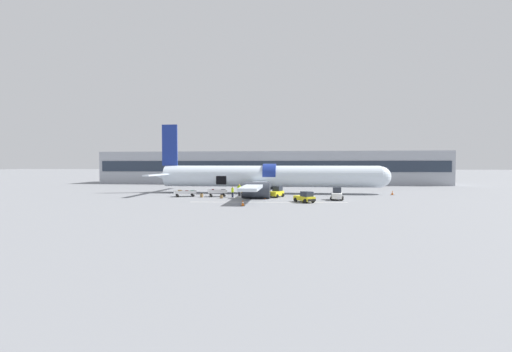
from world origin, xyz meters
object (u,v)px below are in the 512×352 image
object	(u,v)px
airplane	(266,177)
baggage_tug_rear	(305,198)
baggage_tug_lead	(276,192)
baggage_cart_queued	(186,193)
ground_crew_loader_b	(239,189)
baggage_tug_mid	(337,195)
ground_crew_driver	(247,191)
suitcase_on_tarmac_spare	(202,195)
baggage_cart_loading	(218,193)
ground_crew_supervisor	(243,192)
suitcase_on_tarmac_upright	(221,197)
ground_crew_loader_a	(233,192)

from	to	relation	value
airplane	baggage_tug_rear	distance (m)	14.58
baggage_tug_lead	baggage_cart_queued	world-z (taller)	baggage_tug_lead
baggage_tug_lead	ground_crew_loader_b	distance (m)	6.04
baggage_cart_queued	baggage_tug_mid	bearing A→B (deg)	-6.44
airplane	baggage_tug_mid	size ratio (longest dim) A/B	14.17
airplane	ground_crew_driver	size ratio (longest dim) A/B	23.09
baggage_cart_queued	suitcase_on_tarmac_spare	xyz separation A→B (m)	(2.72, -0.98, -0.21)
suitcase_on_tarmac_spare	baggage_cart_loading	bearing A→B (deg)	32.15
airplane	suitcase_on_tarmac_spare	distance (m)	12.39
airplane	baggage_cart_queued	size ratio (longest dim) A/B	9.66
baggage_tug_mid	baggage_tug_rear	xyz separation A→B (m)	(-4.44, -3.36, -0.11)
baggage_tug_mid	ground_crew_supervisor	world-z (taller)	baggage_tug_mid
airplane	baggage_tug_lead	xyz separation A→B (m)	(2.00, -6.70, -2.03)
airplane	suitcase_on_tarmac_upright	distance (m)	11.28
suitcase_on_tarmac_spare	ground_crew_loader_a	bearing A→B (deg)	5.23
ground_crew_supervisor	suitcase_on_tarmac_upright	bearing A→B (deg)	-160.60
ground_crew_loader_a	ground_crew_supervisor	size ratio (longest dim) A/B	0.95
ground_crew_loader_a	ground_crew_loader_b	world-z (taller)	ground_crew_loader_b
baggage_tug_lead	baggage_cart_loading	distance (m)	8.71
ground_crew_driver	ground_crew_supervisor	xyz separation A→B (m)	(-0.46, -1.95, -0.01)
baggage_tug_mid	baggage_cart_loading	size ratio (longest dim) A/B	0.76
baggage_tug_lead	baggage_tug_rear	bearing A→B (deg)	-58.47
airplane	baggage_tug_mid	bearing A→B (deg)	-43.27
baggage_tug_rear	baggage_tug_mid	bearing A→B (deg)	37.18
baggage_tug_lead	ground_crew_loader_a	size ratio (longest dim) A/B	1.92
baggage_tug_rear	baggage_cart_loading	bearing A→B (deg)	153.78
baggage_tug_rear	ground_crew_loader_b	size ratio (longest dim) A/B	1.75
ground_crew_loader_b	ground_crew_driver	xyz separation A→B (m)	(1.47, -1.37, -0.05)
baggage_tug_mid	baggage_cart_queued	xyz separation A→B (m)	(-22.00, 2.48, -0.23)
ground_crew_loader_b	baggage_tug_mid	bearing A→B (deg)	-18.30
baggage_tug_lead	airplane	bearing A→B (deg)	106.61
airplane	ground_crew_driver	bearing A→B (deg)	-110.03
baggage_tug_lead	baggage_cart_queued	size ratio (longest dim) A/B	0.75
baggage_tug_lead	suitcase_on_tarmac_upright	distance (m)	8.18
baggage_tug_lead	ground_crew_loader_a	xyz separation A→B (m)	(-6.36, -1.16, 0.15)
baggage_tug_lead	baggage_cart_loading	size ratio (longest dim) A/B	0.83
baggage_tug_mid	ground_crew_supervisor	distance (m)	13.27
baggage_cart_queued	ground_crew_supervisor	xyz separation A→B (m)	(8.80, -1.11, 0.40)
baggage_cart_queued	suitcase_on_tarmac_spare	distance (m)	2.90
airplane	baggage_cart_queued	world-z (taller)	airplane
baggage_tug_lead	ground_crew_supervisor	distance (m)	5.11
baggage_cart_queued	ground_crew_loader_a	xyz separation A→B (m)	(7.25, -0.57, 0.35)
baggage_tug_rear	suitcase_on_tarmac_spare	bearing A→B (deg)	161.84
baggage_tug_lead	ground_crew_supervisor	world-z (taller)	ground_crew_supervisor
baggage_cart_queued	ground_crew_supervisor	world-z (taller)	ground_crew_supervisor
baggage_tug_mid	ground_crew_loader_b	world-z (taller)	ground_crew_loader_b
airplane	ground_crew_loader_a	bearing A→B (deg)	-119.04
airplane	suitcase_on_tarmac_upright	xyz separation A→B (m)	(-5.70, -9.42, -2.47)
baggage_cart_loading	ground_crew_driver	world-z (taller)	ground_crew_driver
baggage_cart_queued	ground_crew_loader_b	bearing A→B (deg)	15.85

